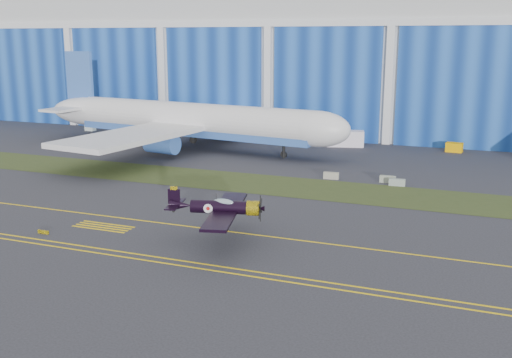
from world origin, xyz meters
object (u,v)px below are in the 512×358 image
at_px(warbird, 219,207).
at_px(shipping_container, 345,139).
at_px(tug, 454,147).
at_px(jetliner, 191,83).

height_order(warbird, shipping_container, warbird).
bearing_deg(tug, warbird, -101.38).
relative_size(jetliner, tug, 26.54).
distance_m(jetliner, tug, 44.14).
bearing_deg(jetliner, tug, 24.45).
xyz_separation_m(warbird, jetliner, (-24.16, 41.51, 7.52)).
xyz_separation_m(shipping_container, tug, (17.65, 1.38, -0.58)).
height_order(jetliner, tug, jetliner).
xyz_separation_m(jetliner, shipping_container, (23.52, 10.98, -9.45)).
distance_m(warbird, shipping_container, 52.52).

